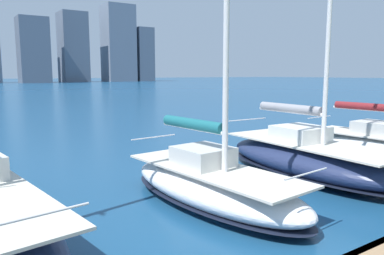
# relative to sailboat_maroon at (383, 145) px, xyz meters

# --- Properties ---
(sailboat_maroon) EXTENTS (3.00, 7.34, 12.45)m
(sailboat_maroon) POSITION_rel_sailboat_maroon_xyz_m (0.00, 0.00, 0.00)
(sailboat_maroon) COLOR silver
(sailboat_maroon) RESTS_ON ground
(sailboat_grey) EXTENTS (2.96, 7.71, 10.56)m
(sailboat_grey) POSITION_rel_sailboat_maroon_xyz_m (4.70, -0.15, 0.03)
(sailboat_grey) COLOR navy
(sailboat_grey) RESTS_ON ground
(sailboat_teal) EXTENTS (2.97, 6.89, 11.70)m
(sailboat_teal) POSITION_rel_sailboat_maroon_xyz_m (9.43, 0.28, -0.01)
(sailboat_teal) COLOR white
(sailboat_teal) RESTS_ON ground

